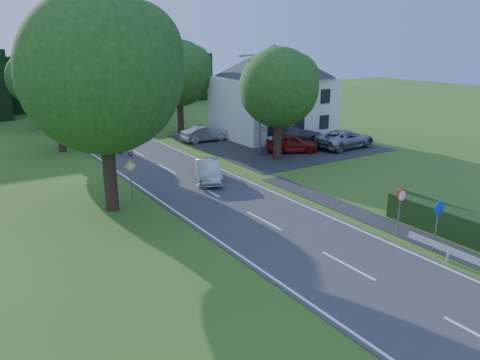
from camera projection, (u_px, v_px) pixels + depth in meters
road at (242, 210)px, 25.87m from camera, size 7.00×80.00×0.04m
parking_pad at (274, 143)px, 42.56m from camera, size 14.00×16.00×0.04m
line_edge_left at (190, 221)px, 24.17m from camera, size 0.12×80.00×0.01m
line_edge_right at (289, 199)px, 27.55m from camera, size 0.12×80.00×0.01m
line_centre at (242, 209)px, 25.86m from camera, size 0.12×80.00×0.01m
tree_main at (104, 104)px, 24.28m from camera, size 9.40×9.40×11.64m
tree_left_far at (57, 100)px, 38.10m from camera, size 7.00×7.00×8.58m
tree_right_far at (180, 87)px, 45.88m from camera, size 7.40×7.40×9.09m
tree_left_back at (36, 90)px, 48.08m from camera, size 6.60×6.60×8.07m
tree_right_back at (140, 89)px, 52.01m from camera, size 6.20×6.20×7.56m
tree_right_mid at (278, 105)px, 35.48m from camera, size 7.00×7.00×8.58m
treeline_right at (112, 80)px, 65.99m from camera, size 30.00×5.00×7.00m
house_white at (273, 90)px, 44.74m from camera, size 10.60×8.40×8.60m
streetlight at (259, 100)px, 36.81m from camera, size 2.03×0.18×8.00m
sign_roundabout at (438, 216)px, 20.38m from camera, size 0.64×0.08×2.37m
sign_speed_limit at (401, 201)px, 21.96m from camera, size 0.64×0.11×2.37m
sign_priority_left at (130, 172)px, 27.04m from camera, size 0.78×0.09×2.44m
moving_car at (208, 170)px, 30.85m from camera, size 3.09×4.54×1.42m
motorcycle at (125, 149)px, 37.80m from camera, size 1.36×2.04×1.01m
parked_car_red at (292, 144)px, 38.70m from camera, size 4.62×3.49×1.47m
parked_car_silver_a at (205, 133)px, 42.93m from camera, size 4.47×1.66×1.46m
parked_car_grey at (292, 134)px, 42.16m from camera, size 6.10×4.80×1.65m
parked_car_silver_b at (345, 139)px, 40.31m from camera, size 5.73×2.86×1.56m
parasol at (262, 138)px, 39.52m from camera, size 2.58×2.61×2.01m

